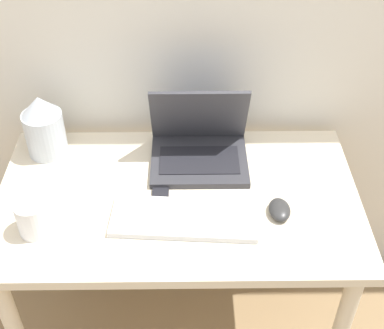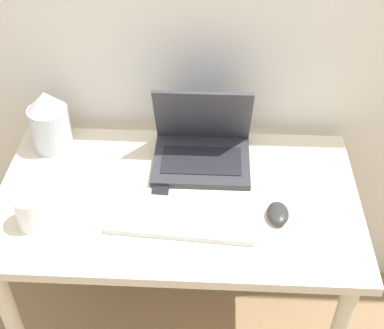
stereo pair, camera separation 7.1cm
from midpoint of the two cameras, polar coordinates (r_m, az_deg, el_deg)
desk at (r=1.66m, az=-2.69°, el=-6.24°), size 1.07×0.63×0.76m
laptop at (r=1.68m, az=-0.45°, el=2.12°), size 0.30×0.25×0.25m
keyboard at (r=1.50m, az=-2.22°, el=-5.78°), size 0.42×0.18×0.02m
mouse at (r=1.53m, az=8.01°, el=-4.81°), size 0.06×0.09×0.03m
vase at (r=1.75m, az=-16.68°, el=3.94°), size 0.13×0.13×0.21m
mp3_player at (r=1.60m, az=-4.63°, el=-2.71°), size 0.05×0.07×0.01m
mug at (r=1.52m, az=-17.88°, el=-5.42°), size 0.09×0.09×0.10m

